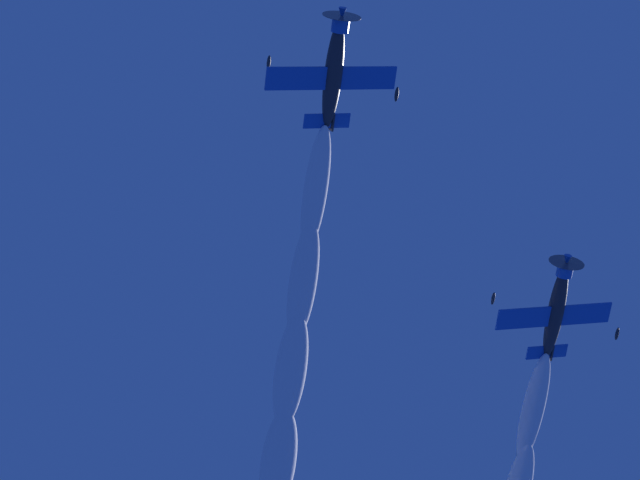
% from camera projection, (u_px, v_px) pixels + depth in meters
% --- Properties ---
extents(airplane_lead, '(7.26, 7.33, 3.52)m').
position_uv_depth(airplane_lead, '(334.00, 70.00, 84.67)').
color(airplane_lead, '#232328').
extents(airplane_left_wingman, '(7.25, 7.39, 3.34)m').
position_uv_depth(airplane_left_wingman, '(556.00, 309.00, 92.26)').
color(airplane_left_wingman, '#232328').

